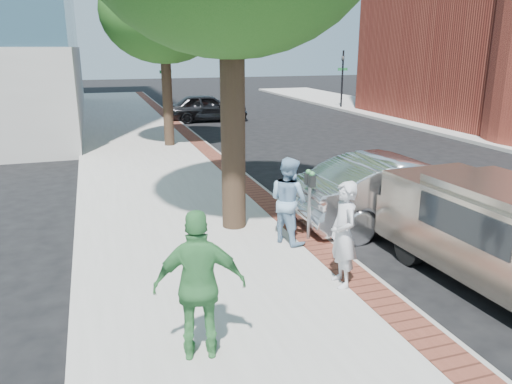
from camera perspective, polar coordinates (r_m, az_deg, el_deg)
name	(u,v)px	position (r m, az deg, el deg)	size (l,w,h in m)	color
ground	(291,262)	(9.77, 3.99, -7.95)	(120.00, 120.00, 0.00)	black
sidewalk	(158,170)	(16.82, -11.13, 2.44)	(5.00, 60.00, 0.15)	#9E9991
brick_strip	(223,163)	(17.19, -3.85, 3.28)	(0.60, 60.00, 0.01)	brown
curb	(232,165)	(17.29, -2.72, 3.10)	(0.10, 60.00, 0.15)	gray
signal_near	(166,78)	(30.60, -10.27, 12.71)	(0.70, 0.15, 3.80)	black
signal_far	(342,75)	(34.22, 9.85, 13.08)	(0.70, 0.15, 3.80)	black
tree_far	(163,12)	(20.49, -10.56, 19.62)	(4.80, 4.80, 7.14)	black
parking_meter	(310,190)	(10.17, 6.15, 0.20)	(0.12, 0.32, 1.47)	gray
person_gray	(344,234)	(8.32, 9.97, -4.79)	(0.65, 0.43, 1.79)	#BABABF
person_officer	(288,200)	(10.06, 3.73, -0.94)	(0.86, 0.67, 1.77)	#82A8C9
person_green	(200,286)	(6.36, -6.44, -10.59)	(1.16, 0.48, 1.97)	#3E8847
sedan_silver	(401,191)	(11.90, 16.21, 0.10)	(1.74, 5.00, 1.65)	silver
bg_car	(207,107)	(28.29, -5.60, 9.59)	(1.80, 4.48, 1.53)	black
van	(506,234)	(9.34, 26.65, -4.27)	(2.13, 5.05, 1.83)	gray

